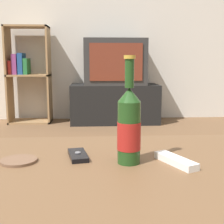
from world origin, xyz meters
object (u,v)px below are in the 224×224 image
cell_phone (78,155)px  remote_control (176,161)px  bookshelf (26,72)px  tv_stand (115,104)px  television (115,62)px  beer_bottle (129,126)px

cell_phone → remote_control: 0.29m
bookshelf → remote_control: bearing=-70.2°
tv_stand → cell_phone: bearing=-96.3°
cell_phone → remote_control: bearing=-26.0°
tv_stand → cell_phone: 2.65m
television → cell_phone: 2.65m
television → remote_control: (-0.01, -2.70, -0.26)m
tv_stand → cell_phone: size_ratio=7.96×
remote_control → beer_bottle: bearing=146.9°
television → bookshelf: (-1.01, 0.08, -0.12)m
beer_bottle → remote_control: 0.17m
tv_stand → bookshelf: 1.07m
beer_bottle → remote_control: beer_bottle is taller
remote_control → tv_stand: bearing=64.9°
television → remote_control: size_ratio=4.43×
beer_bottle → remote_control: size_ratio=1.99×
cell_phone → remote_control: (0.28, -0.08, 0.00)m
tv_stand → remote_control: size_ratio=6.44×
television → bookshelf: bearing=175.5°
television → bookshelf: bookshelf is taller
beer_bottle → bookshelf: bearing=107.4°
beer_bottle → cell_phone: (-0.15, 0.06, -0.10)m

